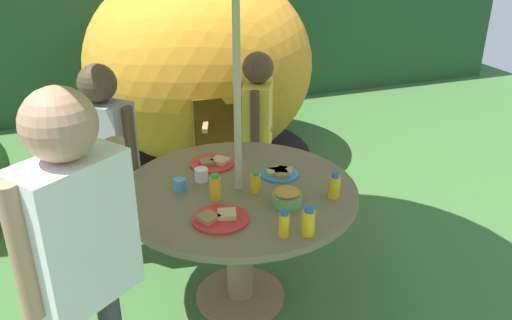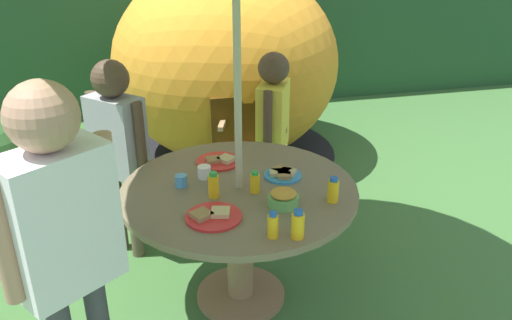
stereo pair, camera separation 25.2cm
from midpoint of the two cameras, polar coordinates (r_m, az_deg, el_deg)
The scene contains 19 objects.
ground_plane at distance 3.00m, azimuth 0.81°, elevation -14.98°, with size 10.00×10.00×0.02m, color #3D6B33.
hedge_backdrop at distance 5.89m, azimuth -8.22°, elevation 16.45°, with size 9.00×0.70×2.15m, color #234C28.
garden_table at distance 2.68m, azimuth 0.87°, elevation -5.93°, with size 1.19×1.19×0.69m.
wooden_chair at distance 3.75m, azimuth 1.86°, elevation 3.63°, with size 0.57×0.55×1.02m.
dome_tent at distance 4.44m, azimuth -1.69°, elevation 10.48°, with size 1.97×1.97×1.63m.
child_in_yellow_shirt at distance 3.38m, azimuth 4.01°, elevation 4.72°, with size 0.29×0.37×1.17m.
child_in_grey_shirt at distance 3.04m, azimuth -12.75°, elevation 2.50°, with size 0.35×0.35×1.23m.
child_in_white_shirt at distance 1.96m, azimuth -17.21°, elevation -6.57°, with size 0.43×0.39×1.45m.
snack_bowl at distance 2.44m, azimuth 6.00°, elevation -4.27°, with size 0.14×0.14×0.08m.
plate_near_right at distance 2.72m, azimuth 5.62°, elevation -1.59°, with size 0.20×0.20×0.03m.
plate_mid_left at distance 2.86m, azimuth -1.59°, elevation -0.15°, with size 0.25×0.25×0.03m.
plate_far_right at distance 2.34m, azimuth -1.69°, elevation -6.24°, with size 0.26×0.26×0.03m.
juice_bottle_near_left at distance 2.54m, azimuth 2.73°, elevation -2.55°, with size 0.05×0.05×0.11m.
juice_bottle_far_left at distance 2.50m, azimuth 11.35°, elevation -3.35°, with size 0.05×0.05×0.13m.
juice_bottle_center_front at distance 2.49m, azimuth -1.81°, elevation -2.88°, with size 0.05×0.05×0.13m.
juice_bottle_center_back at distance 2.19m, azimuth 5.18°, elevation -7.28°, with size 0.05×0.05×0.12m.
juice_bottle_mid_right at distance 2.20m, azimuth 7.92°, elevation -7.17°, with size 0.06×0.06×0.13m.
cup_near at distance 2.61m, azimuth -5.52°, elevation -2.36°, with size 0.06×0.06×0.06m, color #4C99D8.
cup_far at distance 2.68m, azimuth -3.05°, elevation -1.41°, with size 0.07×0.07×0.07m, color white.
Camera 2 is at (-0.47, -2.26, 1.91)m, focal length 36.40 mm.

